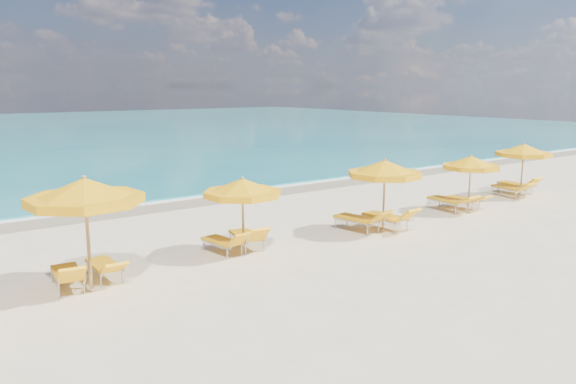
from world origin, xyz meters
TOP-DOWN VIEW (x-y plane):
  - ground_plane at (0.00, 0.00)m, footprint 120.00×120.00m
  - ocean at (0.00, 48.00)m, footprint 120.00×80.00m
  - wet_sand_band at (0.00, 7.40)m, footprint 120.00×2.60m
  - foam_line at (0.00, 8.20)m, footprint 120.00×1.20m
  - whitecap_far at (8.00, 24.00)m, footprint 18.00×0.30m
  - umbrella_2 at (-6.72, -0.22)m, footprint 3.20×3.20m
  - umbrella_3 at (-2.58, 0.00)m, footprint 2.68×2.68m
  - umbrella_4 at (2.15, -0.56)m, footprint 2.79×2.79m
  - umbrella_5 at (6.78, -0.29)m, footprint 2.58×2.58m
  - umbrella_6 at (10.89, 0.19)m, footprint 2.70×2.70m
  - lounger_2_left at (-7.14, 0.06)m, footprint 0.78×1.76m
  - lounger_2_right at (-6.26, 0.22)m, footprint 0.60×1.70m
  - lounger_3_left at (-2.99, 0.39)m, footprint 0.75×1.66m
  - lounger_3_right at (-2.20, 0.43)m, footprint 0.85×1.78m
  - lounger_4_left at (1.63, 0.00)m, footprint 0.92×1.98m
  - lounger_4_right at (2.52, -0.36)m, footprint 0.75×1.96m
  - lounger_5_left at (6.29, 0.21)m, footprint 0.75×2.00m
  - lounger_5_right at (7.15, 0.18)m, footprint 0.64×1.73m
  - lounger_6_left at (10.49, 0.43)m, footprint 0.88×1.91m
  - lounger_6_right at (11.43, 0.74)m, footprint 0.74×1.87m

SIDE VIEW (x-z plane):
  - ground_plane at x=0.00m, z-range 0.00..0.00m
  - ocean at x=0.00m, z-range -0.15..0.15m
  - wet_sand_band at x=0.00m, z-range -0.01..0.01m
  - foam_line at x=0.00m, z-range -0.01..0.01m
  - whitecap_far at x=8.00m, z-range -0.03..0.03m
  - lounger_5_right at x=7.15m, z-range -0.12..0.52m
  - lounger_2_right at x=-6.26m, z-range -0.14..0.54m
  - lounger_3_left at x=-2.99m, z-range -0.18..0.59m
  - lounger_2_left at x=-7.14m, z-range -0.19..0.61m
  - lounger_3_right at x=-2.20m, z-range -0.19..0.63m
  - lounger_6_left at x=10.49m, z-range -0.15..0.60m
  - lounger_6_right at x=11.43m, z-range -0.19..0.64m
  - lounger_5_left at x=6.29m, z-range -0.15..0.61m
  - lounger_4_left at x=1.63m, z-range -0.18..0.65m
  - lounger_4_right at x=2.52m, z-range -0.20..0.67m
  - umbrella_5 at x=6.78m, z-range 0.73..2.81m
  - umbrella_3 at x=-2.58m, z-range 0.75..2.88m
  - umbrella_6 at x=10.89m, z-range 0.79..3.02m
  - umbrella_4 at x=2.15m, z-range 0.82..3.14m
  - umbrella_2 at x=-6.72m, z-range 0.91..3.50m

